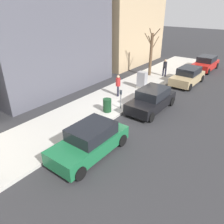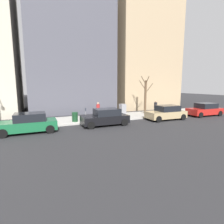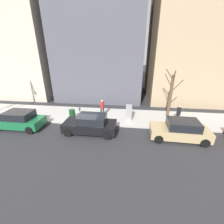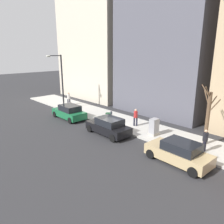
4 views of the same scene
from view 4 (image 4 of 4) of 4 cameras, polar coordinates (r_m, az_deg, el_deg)
name	(u,v)px [view 4 (image 4 of 4)]	position (r m, az deg, el deg)	size (l,w,h in m)	color
ground_plane	(110,128)	(20.82, -0.60, -4.19)	(120.00, 120.00, 0.00)	#2B2B2D
sidewalk	(124,123)	(22.12, 3.22, -2.80)	(4.00, 36.00, 0.15)	#B2AFA8
parked_car_tan	(179,152)	(14.97, 17.06, -10.08)	(2.03, 4.25, 1.52)	tan
parked_car_black	(108,126)	(19.03, -0.93, -3.77)	(1.97, 4.22, 1.52)	black
parked_car_green	(69,112)	(23.89, -11.11, -0.02)	(1.94, 4.21, 1.52)	#196038
parking_meter	(111,117)	(20.98, -0.19, -1.21)	(0.14, 0.10, 1.35)	slate
utility_box	(154,127)	(18.86, 10.91, -3.88)	(0.83, 0.61, 1.43)	#A8A399
streetlamp	(60,77)	(27.33, -13.39, 8.82)	(1.97, 0.32, 6.50)	black
bare_tree	(208,117)	(17.74, 23.72, -1.11)	(1.38, 1.58, 4.56)	brown
trash_bin	(108,117)	(22.04, -0.99, -1.41)	(0.56, 0.56, 0.90)	#14381E
pedestrian_near_meter	(205,139)	(16.74, 23.16, -6.59)	(0.40, 0.36, 1.66)	#1E1E2D
pedestrian_midblock	(136,116)	(20.81, 6.19, -1.14)	(0.36, 0.36, 1.66)	#1E1E2D
pedestrian_far_corner	(69,98)	(29.49, -11.25, 3.64)	(0.38, 0.36, 1.66)	#1E1E2D
office_block_center	(178,39)	(28.16, 16.86, 17.69)	(10.86, 10.86, 16.77)	#4C4C56
office_tower_right	(110,15)	(36.89, -0.52, 24.01)	(12.00, 12.00, 24.87)	#BCB29E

